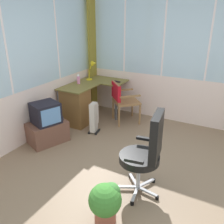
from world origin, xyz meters
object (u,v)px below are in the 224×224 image
at_px(desk, 78,104).
at_px(office_chair, 147,150).
at_px(desk_lamp, 93,67).
at_px(spray_bottle, 78,79).
at_px(tv_on_stand, 47,125).
at_px(tv_remote, 117,82).
at_px(space_heater, 94,117).
at_px(wooden_armchair, 121,97).
at_px(potted_plant, 106,201).

xyz_separation_m(desk, office_chair, (-1.32, -1.98, 0.20)).
bearing_deg(desk_lamp, spray_bottle, 171.19).
relative_size(desk_lamp, tv_on_stand, 0.54).
relative_size(desk_lamp, tv_remote, 2.74).
xyz_separation_m(tv_on_stand, space_heater, (0.72, -0.51, -0.02)).
bearing_deg(spray_bottle, office_chair, -126.63).
relative_size(tv_remote, tv_on_stand, 0.20).
bearing_deg(wooden_armchair, space_heater, 159.60).
distance_m(desk_lamp, tv_remote, 0.63).
distance_m(desk, desk_lamp, 0.93).
bearing_deg(tv_on_stand, potted_plant, -120.72).
relative_size(office_chair, potted_plant, 2.34).
xyz_separation_m(desk_lamp, office_chair, (-2.01, -2.03, -0.42)).
relative_size(tv_remote, space_heater, 0.25).
relative_size(tv_remote, office_chair, 0.14).
bearing_deg(spray_bottle, desk_lamp, -8.81).
bearing_deg(tv_on_stand, tv_remote, -17.92).
bearing_deg(tv_remote, desk_lamp, 105.49).
bearing_deg(potted_plant, desk_lamp, 34.66).
bearing_deg(wooden_armchair, desk_lamp, 74.49).
height_order(desk, tv_remote, tv_remote).
distance_m(tv_remote, office_chair, 2.52).
height_order(desk_lamp, office_chair, desk_lamp).
xyz_separation_m(wooden_armchair, office_chair, (-1.79, -1.23, 0.07)).
xyz_separation_m(tv_remote, office_chair, (-2.05, -1.46, -0.16)).
relative_size(tv_remote, wooden_armchair, 0.18).
bearing_deg(space_heater, office_chair, -127.79).
bearing_deg(desk, wooden_armchair, -58.08).
relative_size(spray_bottle, tv_on_stand, 0.29).
xyz_separation_m(tv_remote, tv_on_stand, (-1.63, 0.53, -0.46)).
bearing_deg(tv_remote, potted_plant, -143.61).
height_order(desk_lamp, space_heater, desk_lamp).
bearing_deg(wooden_armchair, tv_on_stand, 151.18).
xyz_separation_m(desk, tv_on_stand, (-0.90, 0.01, -0.10)).
xyz_separation_m(spray_bottle, wooden_armchair, (0.22, -0.87, -0.32)).
bearing_deg(desk_lamp, tv_on_stand, -178.27).
height_order(office_chair, tv_on_stand, office_chair).
height_order(spray_bottle, wooden_armchair, spray_bottle).
relative_size(spray_bottle, potted_plant, 0.46).
bearing_deg(desk, tv_remote, -35.59).
xyz_separation_m(spray_bottle, space_heater, (-0.42, -0.63, -0.57)).
bearing_deg(desk_lamp, space_heater, -147.15).
xyz_separation_m(spray_bottle, potted_plant, (-2.20, -1.90, -0.60)).
bearing_deg(office_chair, tv_remote, 35.40).
bearing_deg(spray_bottle, potted_plant, -139.20).
bearing_deg(desk_lamp, tv_remote, -85.87).
distance_m(wooden_armchair, space_heater, 0.73).
bearing_deg(office_chair, desk, 56.24).
height_order(wooden_armchair, space_heater, wooden_armchair).
height_order(tv_remote, tv_on_stand, tv_remote).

